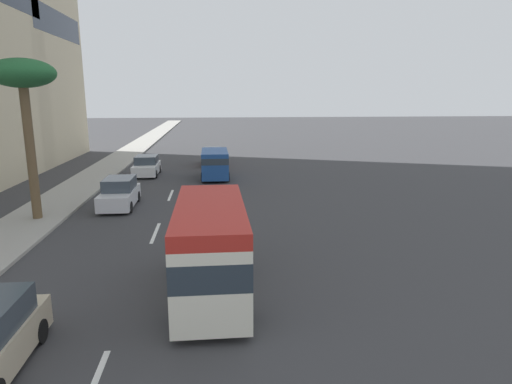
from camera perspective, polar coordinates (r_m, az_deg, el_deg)
ground_plane at (r=35.81m, az=-10.12°, el=1.84°), size 198.00×198.00×0.00m
sidewalk_right at (r=36.92m, az=-20.49°, el=1.68°), size 162.00×3.32×0.15m
lane_stripe_mid at (r=21.71m, az=-12.92°, el=-5.18°), size 3.20×0.16×0.01m
lane_stripe_far at (r=29.59m, az=-11.01°, el=-0.40°), size 3.20×0.16×0.01m
car_lead at (r=41.87m, az=-5.68°, el=4.58°), size 4.31×1.89×1.68m
minibus_second at (r=14.40m, az=-5.90°, el=-7.00°), size 6.34×2.33×3.06m
car_fourth at (r=27.06m, az=-17.29°, el=-0.19°), size 4.30×1.85×1.72m
van_fifth at (r=34.91m, az=-5.36°, el=3.83°), size 4.69×2.16×2.21m
car_sixth at (r=37.32m, az=-14.00°, el=3.28°), size 4.14×1.94×1.61m
palm_tree at (r=25.11m, az=-28.01°, el=12.63°), size 3.20×3.20×8.10m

